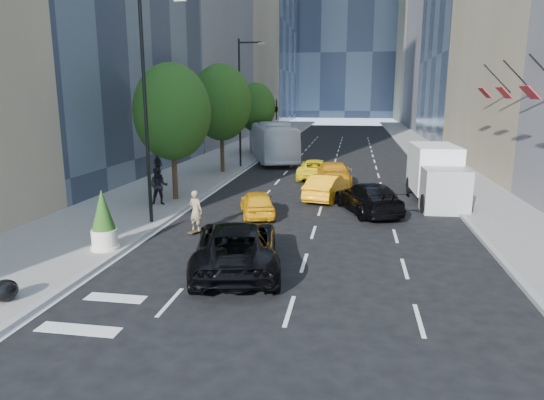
% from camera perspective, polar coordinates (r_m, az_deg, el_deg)
% --- Properties ---
extents(ground, '(160.00, 160.00, 0.00)m').
position_cam_1_polar(ground, '(17.67, 0.54, -7.22)').
color(ground, black).
rests_on(ground, ground).
extents(sidewalk_left, '(6.00, 120.00, 0.15)m').
position_cam_1_polar(sidewalk_left, '(48.23, -4.44, 5.34)').
color(sidewalk_left, slate).
rests_on(sidewalk_left, ground).
extents(sidewalk_right, '(4.00, 120.00, 0.15)m').
position_cam_1_polar(sidewalk_right, '(47.39, 18.54, 4.61)').
color(sidewalk_right, slate).
rests_on(sidewalk_right, ground).
extents(tower_right_far, '(20.00, 24.00, 50.00)m').
position_cam_1_polar(tower_right_far, '(117.64, 20.33, 20.94)').
color(tower_right_far, gray).
rests_on(tower_right_far, ground).
extents(lamp_near, '(2.13, 0.22, 10.00)m').
position_cam_1_polar(lamp_near, '(22.31, -14.32, 11.70)').
color(lamp_near, black).
rests_on(lamp_near, sidewalk_left).
extents(lamp_far, '(2.13, 0.22, 10.00)m').
position_cam_1_polar(lamp_far, '(39.47, -3.58, 12.16)').
color(lamp_far, black).
rests_on(lamp_far, sidewalk_left).
extents(tree_near, '(4.20, 4.20, 7.46)m').
position_cam_1_polar(tree_near, '(27.29, -11.67, 10.10)').
color(tree_near, black).
rests_on(tree_near, sidewalk_left).
extents(tree_mid, '(4.50, 4.50, 7.99)m').
position_cam_1_polar(tree_mid, '(36.78, -6.00, 11.33)').
color(tree_mid, black).
rests_on(tree_mid, sidewalk_left).
extents(tree_far, '(3.90, 3.90, 6.92)m').
position_cam_1_polar(tree_far, '(49.44, -1.90, 10.83)').
color(tree_far, black).
rests_on(tree_far, sidewalk_left).
extents(traffic_signal, '(2.48, 0.53, 5.20)m').
position_cam_1_polar(traffic_signal, '(57.18, 0.52, 10.64)').
color(traffic_signal, black).
rests_on(traffic_signal, sidewalk_left).
extents(facade_flags, '(1.85, 13.30, 2.05)m').
position_cam_1_polar(facade_flags, '(27.64, 27.07, 11.58)').
color(facade_flags, black).
rests_on(facade_flags, ground).
extents(skateboarder, '(0.76, 0.63, 1.78)m').
position_cam_1_polar(skateboarder, '(21.14, -8.95, -1.56)').
color(skateboarder, '#846F52').
rests_on(skateboarder, ground).
extents(black_sedan_lincoln, '(3.95, 6.45, 1.67)m').
position_cam_1_polar(black_sedan_lincoln, '(16.70, -4.20, -5.39)').
color(black_sedan_lincoln, black).
rests_on(black_sedan_lincoln, ground).
extents(black_sedan_mercedes, '(3.89, 5.79, 1.56)m').
position_cam_1_polar(black_sedan_mercedes, '(24.99, 11.26, 0.23)').
color(black_sedan_mercedes, black).
rests_on(black_sedan_mercedes, ground).
extents(taxi_a, '(2.54, 4.07, 1.29)m').
position_cam_1_polar(taxi_a, '(23.99, -1.73, -0.36)').
color(taxi_a, '#EAA20C').
rests_on(taxi_a, ground).
extents(taxi_b, '(2.58, 4.71, 1.47)m').
position_cam_1_polar(taxi_b, '(27.87, 6.52, 1.54)').
color(taxi_b, '#FF9D0D').
rests_on(taxi_b, ground).
extents(taxi_c, '(2.27, 4.91, 1.36)m').
position_cam_1_polar(taxi_c, '(34.94, 5.08, 3.67)').
color(taxi_c, yellow).
rests_on(taxi_c, ground).
extents(taxi_d, '(2.83, 5.66, 1.58)m').
position_cam_1_polar(taxi_d, '(32.38, 7.17, 3.13)').
color(taxi_d, orange).
rests_on(taxi_d, ground).
extents(city_bus, '(6.61, 12.90, 3.51)m').
position_cam_1_polar(city_bus, '(44.70, 0.00, 6.99)').
color(city_bus, white).
rests_on(city_bus, ground).
extents(box_truck, '(2.61, 6.58, 3.10)m').
position_cam_1_polar(box_truck, '(28.45, 18.76, 2.91)').
color(box_truck, silver).
rests_on(box_truck, ground).
extents(pedestrian_a, '(1.13, 0.96, 2.02)m').
position_cam_1_polar(pedestrian_a, '(26.33, -13.19, 1.60)').
color(pedestrian_a, black).
rests_on(pedestrian_a, sidewalk_left).
extents(pedestrian_b, '(1.03, 0.89, 1.67)m').
position_cam_1_polar(pedestrian_b, '(35.80, -13.24, 4.09)').
color(pedestrian_b, black).
rests_on(pedestrian_b, sidewalk_left).
extents(planter_shrub, '(0.96, 0.96, 2.31)m').
position_cam_1_polar(planter_shrub, '(19.33, -19.23, -2.33)').
color(planter_shrub, beige).
rests_on(planter_shrub, sidewalk_left).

